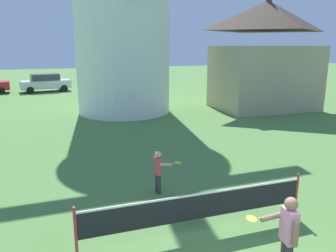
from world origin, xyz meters
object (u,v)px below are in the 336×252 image
(player_near, at_px, (287,233))
(chapel, at_px, (265,57))
(tennis_net, at_px, (199,207))
(player_far, at_px, (159,169))
(parked_car_silver, at_px, (46,82))

(player_near, height_order, chapel, chapel)
(tennis_net, distance_m, chapel, 16.32)
(player_near, distance_m, player_far, 4.18)
(tennis_net, bearing_deg, player_far, 93.68)
(player_far, relative_size, parked_car_silver, 0.28)
(player_near, bearing_deg, player_far, 104.84)
(player_near, bearing_deg, chapel, 57.01)
(player_near, bearing_deg, parked_car_silver, 98.91)
(player_near, relative_size, player_far, 1.25)
(player_far, xyz_separation_m, parked_car_silver, (-3.25, 23.49, 0.12))
(player_near, relative_size, parked_car_silver, 0.35)
(tennis_net, relative_size, parked_car_silver, 1.17)
(tennis_net, height_order, chapel, chapel)
(tennis_net, relative_size, player_far, 4.21)
(chapel, bearing_deg, parked_car_silver, 135.49)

